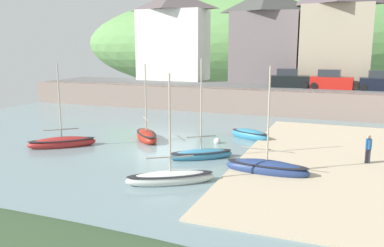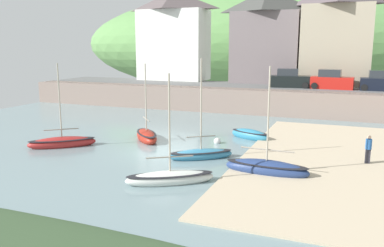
{
  "view_description": "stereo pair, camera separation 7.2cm",
  "coord_description": "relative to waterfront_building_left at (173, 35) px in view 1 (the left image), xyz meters",
  "views": [
    {
      "loc": [
        10.74,
        -22.36,
        6.67
      ],
      "look_at": [
        1.22,
        2.05,
        1.6
      ],
      "focal_mm": 37.64,
      "sensor_mm": 36.0,
      "label": 1
    },
    {
      "loc": [
        10.8,
        -22.34,
        6.67
      ],
      "look_at": [
        1.22,
        2.05,
        1.6
      ],
      "focal_mm": 37.64,
      "sensor_mm": 36.0,
      "label": 2
    }
  ],
  "objects": [
    {
      "name": "waterfront_building_centre",
      "position": [
        11.75,
        -0.0,
        -0.18
      ],
      "size": [
        8.04,
        4.48,
        10.62
      ],
      "color": "slate",
      "rests_on": "ground"
    },
    {
      "name": "mooring_buoy",
      "position": [
        12.85,
        -21.53,
        -7.86
      ],
      "size": [
        0.48,
        0.48,
        0.48
      ],
      "color": "silver",
      "rests_on": "ground"
    },
    {
      "name": "quay_seawall",
      "position": [
        10.38,
        -7.7,
        -6.64
      ],
      "size": [
        48.0,
        9.4,
        2.4
      ],
      "color": "gray",
      "rests_on": "ground"
    },
    {
      "name": "church_with_spire",
      "position": [
        20.53,
        4.0,
        2.18
      ],
      "size": [
        3.0,
        3.0,
        15.09
      ],
      "color": "gray",
      "rests_on": "ground"
    },
    {
      "name": "sailboat_nearest_shore",
      "position": [
        7.84,
        -22.51,
        -7.68
      ],
      "size": [
        3.28,
        3.6,
        5.68
      ],
      "rotation": [
        0.0,
        0.0,
        -0.88
      ],
      "color": "#9F2518",
      "rests_on": "ground"
    },
    {
      "name": "hillside_backdrop",
      "position": [
        9.03,
        30.0,
        -0.95
      ],
      "size": [
        80.0,
        44.0,
        20.14
      ],
      "color": "#5C8E4D",
      "rests_on": "ground"
    },
    {
      "name": "waterfront_building_left",
      "position": [
        0.0,
        0.0,
        0.0
      ],
      "size": [
        8.71,
        4.87,
        11.01
      ],
      "color": "white",
      "rests_on": "ground"
    },
    {
      "name": "waterfront_building_right",
      "position": [
        19.46,
        0.0,
        0.07
      ],
      "size": [
        7.52,
        5.49,
        11.15
      ],
      "color": "tan",
      "rests_on": "ground"
    },
    {
      "name": "dinghy_open_wooden",
      "position": [
        17.38,
        -27.09,
        -7.68
      ],
      "size": [
        4.54,
        1.53,
        5.89
      ],
      "rotation": [
        0.0,
        0.0,
        -0.05
      ],
      "color": "navy",
      "rests_on": "ground"
    },
    {
      "name": "rowboat_small_beached",
      "position": [
        14.61,
        -19.26,
        -7.72
      ],
      "size": [
        3.33,
        2.2,
        0.9
      ],
      "rotation": [
        0.0,
        0.0,
        -0.41
      ],
      "color": "teal",
      "rests_on": "ground"
    },
    {
      "name": "person_on_slipway",
      "position": [
        22.41,
        -23.32,
        -7.02
      ],
      "size": [
        0.34,
        0.34,
        1.62
      ],
      "color": "#282833",
      "rests_on": "ground"
    },
    {
      "name": "parked_car_end_of_row",
      "position": [
        24.09,
        -4.5,
        -4.8
      ],
      "size": [
        4.12,
        1.82,
        1.95
      ],
      "rotation": [
        0.0,
        0.0,
        0.01
      ],
      "color": "black",
      "rests_on": "ground"
    },
    {
      "name": "parked_car_near_slipway",
      "position": [
        15.26,
        -4.5,
        -4.8
      ],
      "size": [
        4.24,
        2.07,
        1.95
      ],
      "rotation": [
        0.0,
        0.0,
        0.09
      ],
      "color": "black",
      "rests_on": "ground"
    },
    {
      "name": "parked_car_by_wall",
      "position": [
        19.44,
        -4.5,
        -4.8
      ],
      "size": [
        4.2,
        1.95,
        1.95
      ],
      "rotation": [
        0.0,
        0.0,
        -0.06
      ],
      "color": "red",
      "rests_on": "ground"
    },
    {
      "name": "ground",
      "position": [
        11.78,
        -34.76,
        -7.84
      ],
      "size": [
        48.0,
        41.0,
        0.61
      ],
      "color": "gray"
    },
    {
      "name": "sailboat_tall_mast",
      "position": [
        3.42,
        -26.25,
        -7.71
      ],
      "size": [
        4.19,
        3.77,
        5.77
      ],
      "rotation": [
        0.0,
        0.0,
        0.69
      ],
      "color": "#AA2625",
      "rests_on": "ground"
    },
    {
      "name": "sailboat_blue_trim",
      "position": [
        13.22,
        -30.26,
        -7.73
      ],
      "size": [
        4.35,
        3.37,
        5.59
      ],
      "rotation": [
        0.0,
        0.0,
        0.57
      ],
      "color": "silver",
      "rests_on": "ground"
    },
    {
      "name": "fishing_boat_green",
      "position": [
        13.11,
        -25.53,
        -7.73
      ],
      "size": [
        3.86,
        3.21,
        6.13
      ],
      "rotation": [
        0.0,
        0.0,
        0.62
      ],
      "color": "teal",
      "rests_on": "ground"
    }
  ]
}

